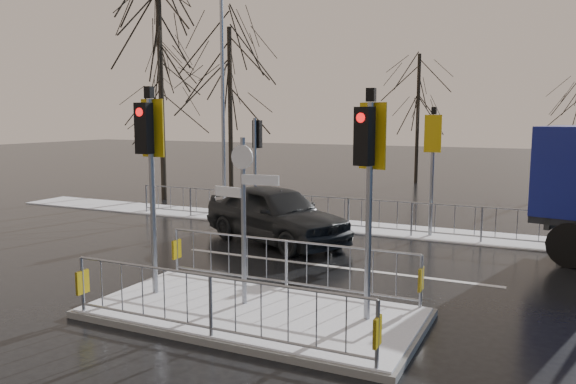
% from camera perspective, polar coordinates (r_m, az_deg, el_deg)
% --- Properties ---
extents(ground, '(120.00, 120.00, 0.00)m').
position_cam_1_polar(ground, '(10.40, -3.53, -12.52)').
color(ground, black).
rests_on(ground, ground).
extents(snow_verge, '(30.00, 2.00, 0.04)m').
position_cam_1_polar(snow_verge, '(18.14, 9.74, -3.79)').
color(snow_verge, white).
rests_on(snow_verge, ground).
extents(lane_markings, '(8.00, 11.38, 0.01)m').
position_cam_1_polar(lane_markings, '(10.13, -4.47, -13.07)').
color(lane_markings, silver).
rests_on(lane_markings, ground).
extents(traffic_island, '(6.00, 3.04, 4.15)m').
position_cam_1_polar(traffic_island, '(10.29, -3.58, -10.45)').
color(traffic_island, '#62615D').
rests_on(traffic_island, ground).
extents(far_kerb_fixtures, '(18.00, 0.65, 3.83)m').
position_cam_1_polar(far_kerb_fixtures, '(17.40, 10.29, -0.94)').
color(far_kerb_fixtures, gray).
rests_on(far_kerb_fixtures, ground).
extents(car_far_lane, '(5.25, 3.78, 1.66)m').
position_cam_1_polar(car_far_lane, '(16.07, -1.26, -2.21)').
color(car_far_lane, black).
rests_on(car_far_lane, ground).
extents(tree_near_a, '(4.75, 4.75, 8.97)m').
position_cam_1_polar(tree_near_a, '(24.91, -12.87, 13.30)').
color(tree_near_a, black).
rests_on(tree_near_a, ground).
extents(tree_near_b, '(4.00, 4.00, 7.55)m').
position_cam_1_polar(tree_near_b, '(24.64, -5.93, 11.26)').
color(tree_near_b, black).
rests_on(tree_near_b, ground).
extents(tree_near_c, '(3.50, 3.50, 6.61)m').
position_cam_1_polar(tree_near_c, '(28.00, -12.83, 9.36)').
color(tree_near_c, black).
rests_on(tree_near_c, ground).
extents(tree_far_a, '(3.75, 3.75, 7.08)m').
position_cam_1_polar(tree_far_a, '(31.30, 13.11, 9.74)').
color(tree_far_a, black).
rests_on(tree_far_a, ground).
extents(street_lamp_left, '(1.25, 0.18, 8.20)m').
position_cam_1_polar(street_lamp_left, '(21.24, -6.49, 10.07)').
color(street_lamp_left, gray).
rests_on(street_lamp_left, ground).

